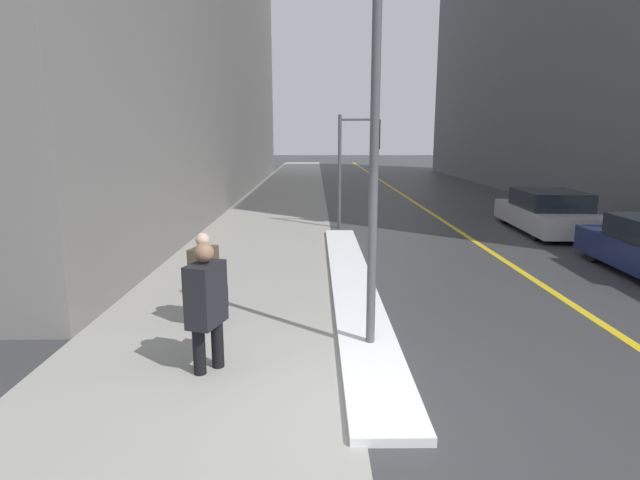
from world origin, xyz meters
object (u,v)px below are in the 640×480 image
(lamp_post, at_px, (375,133))
(pedestrian_in_glasses, at_px, (204,275))
(traffic_light_near, at_px, (362,147))
(parked_car_silver, at_px, (548,212))
(pedestrian_with_shoulder_bag, at_px, (207,301))

(lamp_post, distance_m, pedestrian_in_glasses, 3.34)
(traffic_light_near, relative_size, pedestrian_in_glasses, 2.43)
(parked_car_silver, bearing_deg, pedestrian_with_shoulder_bag, 140.94)
(traffic_light_near, bearing_deg, lamp_post, -89.48)
(parked_car_silver, bearing_deg, traffic_light_near, 86.59)
(traffic_light_near, distance_m, pedestrian_in_glasses, 9.20)
(lamp_post, bearing_deg, pedestrian_in_glasses, 159.96)
(lamp_post, xyz_separation_m, pedestrian_with_shoulder_bag, (-2.07, -0.65, -2.00))
(traffic_light_near, bearing_deg, parked_car_silver, -1.73)
(traffic_light_near, xyz_separation_m, pedestrian_in_glasses, (-3.15, -8.47, -1.76))
(lamp_post, height_order, pedestrian_with_shoulder_bag, lamp_post)
(lamp_post, bearing_deg, pedestrian_with_shoulder_bag, -162.68)
(traffic_light_near, relative_size, parked_car_silver, 0.77)
(pedestrian_in_glasses, bearing_deg, pedestrian_with_shoulder_bag, 30.98)
(lamp_post, bearing_deg, traffic_light_near, 85.67)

